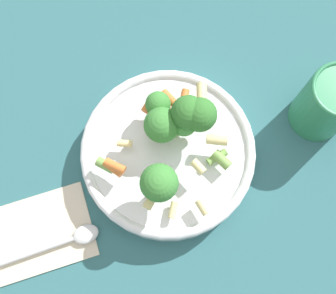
{
  "coord_description": "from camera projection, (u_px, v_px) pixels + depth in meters",
  "views": [
    {
      "loc": [
        0.09,
        -0.11,
        0.57
      ],
      "look_at": [
        0.0,
        0.0,
        0.06
      ],
      "focal_mm": 42.0,
      "sensor_mm": 36.0,
      "label": 1
    }
  ],
  "objects": [
    {
      "name": "napkin",
      "position": [
        32.0,
        235.0,
        0.55
      ],
      "size": [
        0.18,
        0.2,
        0.01
      ],
      "color": "beige",
      "rests_on": "ground_plane"
    },
    {
      "name": "bowl",
      "position": [
        168.0,
        153.0,
        0.56
      ],
      "size": [
        0.24,
        0.24,
        0.05
      ],
      "color": "silver",
      "rests_on": "ground_plane"
    },
    {
      "name": "spoon",
      "position": [
        66.0,
        241.0,
        0.54
      ],
      "size": [
        0.1,
        0.14,
        0.01
      ],
      "rotation": [
        0.0,
        0.0,
        7.29
      ],
      "color": "silver",
      "rests_on": "napkin"
    },
    {
      "name": "pasta_salad",
      "position": [
        175.0,
        133.0,
        0.5
      ],
      "size": [
        0.16,
        0.18,
        0.08
      ],
      "color": "#8CB766",
      "rests_on": "bowl"
    },
    {
      "name": "cup",
      "position": [
        328.0,
        103.0,
        0.55
      ],
      "size": [
        0.08,
        0.08,
        0.1
      ],
      "color": "#2D7F51",
      "rests_on": "ground_plane"
    },
    {
      "name": "ground_plane",
      "position": [
        168.0,
        158.0,
        0.59
      ],
      "size": [
        3.0,
        3.0,
        0.0
      ],
      "primitive_type": "plane",
      "color": "#2D6066"
    }
  ]
}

